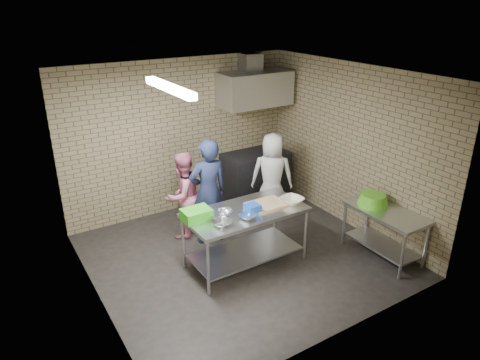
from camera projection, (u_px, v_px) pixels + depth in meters
name	position (u px, v px, depth m)	size (l,w,h in m)	color
floor	(241.00, 256.00, 6.67)	(4.20, 4.20, 0.00)	black
ceiling	(242.00, 75.00, 5.62)	(4.20, 4.20, 0.00)	black
back_wall	(181.00, 137.00, 7.71)	(4.20, 0.06, 2.70)	#93805C
front_wall	(344.00, 234.00, 4.58)	(4.20, 0.06, 2.70)	#93805C
left_wall	(89.00, 209.00, 5.12)	(0.06, 4.00, 2.70)	#93805C
right_wall	(351.00, 148.00, 7.17)	(0.06, 4.00, 2.70)	#93805C
prep_table	(245.00, 237.00, 6.33)	(1.71, 0.86, 0.86)	silver
side_counter	(383.00, 233.00, 6.54)	(0.60, 1.20, 0.75)	silver
stove	(255.00, 175.00, 8.44)	(1.20, 0.70, 0.90)	black
range_hood	(255.00, 89.00, 7.84)	(1.30, 0.60, 0.60)	silver
hood_duct	(251.00, 62.00, 7.79)	(0.35, 0.30, 0.30)	#A5A8AD
wall_shelf	(263.00, 95.00, 8.21)	(0.80, 0.20, 0.04)	#3F2B19
fluorescent_fixture	(169.00, 88.00, 5.16)	(0.10, 1.25, 0.08)	white
green_crate	(196.00, 215.00, 5.89)	(0.38, 0.29, 0.15)	green
blue_tub	(252.00, 208.00, 6.09)	(0.19, 0.19, 0.12)	blue
cutting_board	(267.00, 204.00, 6.32)	(0.52, 0.40, 0.03)	tan
mixing_bowl_a	(221.00, 223.00, 5.75)	(0.27, 0.27, 0.07)	silver
mixing_bowl_b	(225.00, 212.00, 6.05)	(0.20, 0.20, 0.06)	silver
mixing_bowl_c	(248.00, 217.00, 5.93)	(0.25, 0.25, 0.06)	#B9BCC0
ceramic_bowl	(292.00, 200.00, 6.38)	(0.33, 0.33, 0.08)	beige
green_basin	(373.00, 200.00, 6.55)	(0.46, 0.46, 0.17)	#59C626
bottle_red	(251.00, 91.00, 8.04)	(0.07, 0.07, 0.18)	#B22619
man_navy	(208.00, 192.00, 6.77)	(0.62, 0.41, 1.69)	#161D37
woman_pink	(183.00, 195.00, 6.98)	(0.69, 0.54, 1.42)	#D06E89
woman_white	(272.00, 175.00, 7.66)	(0.73, 0.48, 1.50)	white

